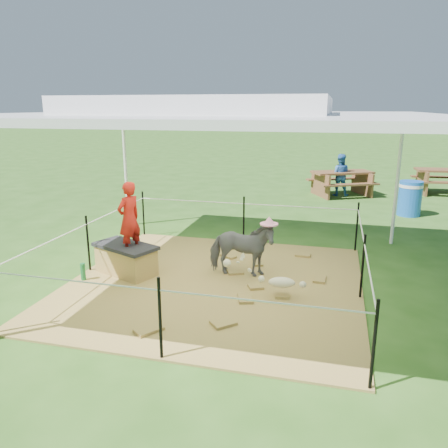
% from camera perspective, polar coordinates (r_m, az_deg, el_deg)
% --- Properties ---
extents(ground, '(90.00, 90.00, 0.00)m').
position_cam_1_polar(ground, '(7.12, -1.21, -7.84)').
color(ground, '#2D5919').
rests_on(ground, ground).
extents(hay_patch, '(4.60, 4.60, 0.03)m').
position_cam_1_polar(hay_patch, '(7.12, -1.21, -7.73)').
color(hay_patch, brown).
rests_on(hay_patch, ground).
extents(canopy_tent, '(6.30, 6.30, 2.90)m').
position_cam_1_polar(canopy_tent, '(6.56, -1.34, 14.36)').
color(canopy_tent, silver).
rests_on(canopy_tent, ground).
extents(rope_fence, '(4.54, 4.54, 1.00)m').
position_cam_1_polar(rope_fence, '(6.90, -1.24, -2.91)').
color(rope_fence, black).
rests_on(rope_fence, ground).
extents(straw_bale, '(1.14, 0.87, 0.45)m').
position_cam_1_polar(straw_bale, '(7.59, -12.66, -4.67)').
color(straw_bale, olive).
rests_on(straw_bale, hay_patch).
extents(dark_cloth, '(1.22, 0.95, 0.06)m').
position_cam_1_polar(dark_cloth, '(7.51, -12.77, -2.84)').
color(dark_cloth, black).
rests_on(dark_cloth, straw_bale).
extents(woman, '(0.44, 0.53, 1.22)m').
position_cam_1_polar(woman, '(7.31, -12.33, 1.46)').
color(woman, red).
rests_on(woman, straw_bale).
extents(green_bottle, '(0.10, 0.10, 0.28)m').
position_cam_1_polar(green_bottle, '(7.52, -17.93, -5.94)').
color(green_bottle, '#176A30').
rests_on(green_bottle, hay_patch).
extents(pony, '(1.13, 0.56, 0.94)m').
position_cam_1_polar(pony, '(7.22, 2.24, -3.29)').
color(pony, '#515157').
rests_on(pony, hay_patch).
extents(pink_hat, '(0.29, 0.29, 0.14)m').
position_cam_1_polar(pink_hat, '(7.07, 2.29, 0.83)').
color(pink_hat, pink).
rests_on(pink_hat, pony).
extents(foal, '(1.04, 0.66, 0.54)m').
position_cam_1_polar(foal, '(6.53, 7.56, -7.32)').
color(foal, beige).
rests_on(foal, hay_patch).
extents(trash_barrel, '(0.64, 0.64, 0.91)m').
position_cam_1_polar(trash_barrel, '(12.41, 23.10, 3.09)').
color(trash_barrel, blue).
rests_on(trash_barrel, ground).
extents(picnic_table_near, '(2.29, 2.06, 0.78)m').
position_cam_1_polar(picnic_table_near, '(14.55, 15.10, 5.14)').
color(picnic_table_near, brown).
rests_on(picnic_table_near, ground).
extents(picnic_table_far, '(2.04, 1.55, 0.81)m').
position_cam_1_polar(picnic_table_far, '(16.07, 27.04, 4.96)').
color(picnic_table_far, brown).
rests_on(picnic_table_far, ground).
extents(distant_person, '(0.67, 0.53, 1.34)m').
position_cam_1_polar(distant_person, '(14.46, 14.87, 6.21)').
color(distant_person, '#336CBF').
rests_on(distant_person, ground).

